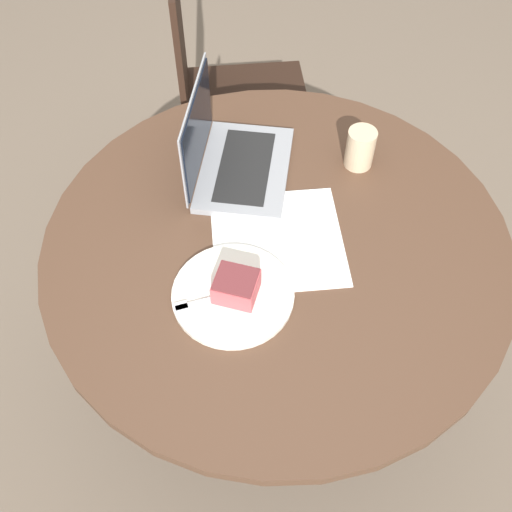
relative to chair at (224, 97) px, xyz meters
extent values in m
plane|color=#6B5B4C|center=(0.78, 0.21, -0.48)|extent=(12.00, 12.00, 0.00)
cylinder|color=#4C3323|center=(0.78, 0.21, -0.47)|extent=(0.43, 0.43, 0.02)
cylinder|color=#4C3323|center=(0.78, 0.21, -0.13)|extent=(0.13, 0.13, 0.67)
cylinder|color=#4C3323|center=(0.78, 0.21, 0.22)|extent=(1.05, 1.05, 0.03)
cube|color=black|center=(-0.01, 0.07, -0.04)|extent=(0.48, 0.48, 0.02)
cube|color=black|center=(0.02, -0.13, 0.22)|extent=(0.38, 0.08, 0.49)
cube|color=black|center=(-0.23, 0.23, -0.27)|extent=(0.04, 0.04, 0.44)
cube|color=black|center=(0.15, 0.29, -0.27)|extent=(0.04, 0.04, 0.44)
cube|color=black|center=(-0.17, -0.15, -0.27)|extent=(0.04, 0.04, 0.44)
cube|color=black|center=(0.21, -0.08, -0.27)|extent=(0.04, 0.04, 0.44)
cube|color=white|center=(0.78, 0.21, 0.24)|extent=(0.33, 0.33, 0.00)
cylinder|color=silver|center=(0.93, 0.12, 0.24)|extent=(0.26, 0.26, 0.01)
cube|color=#B74C51|center=(0.93, 0.13, 0.28)|extent=(0.09, 0.10, 0.05)
cube|color=maroon|center=(0.93, 0.13, 0.30)|extent=(0.09, 0.10, 0.00)
cube|color=silver|center=(0.95, 0.09, 0.25)|extent=(0.07, 0.16, 0.00)
cube|color=silver|center=(0.98, 0.02, 0.25)|extent=(0.03, 0.04, 0.00)
cylinder|color=#C6AD89|center=(0.52, 0.39, 0.29)|extent=(0.07, 0.07, 0.10)
cube|color=gray|center=(0.57, 0.12, 0.25)|extent=(0.31, 0.23, 0.02)
cube|color=black|center=(0.57, 0.12, 0.26)|extent=(0.25, 0.14, 0.00)
cube|color=gray|center=(0.57, 0.01, 0.36)|extent=(0.30, 0.02, 0.21)
cube|color=black|center=(0.57, 0.01, 0.36)|extent=(0.28, 0.02, 0.19)
camera|label=1|loc=(1.60, 0.21, 1.30)|focal=42.00mm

